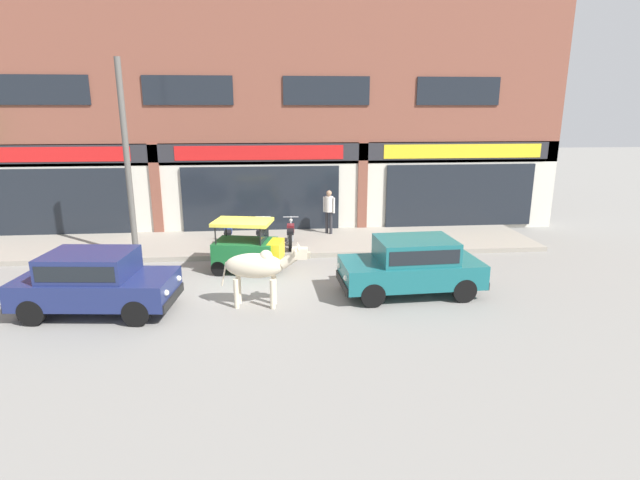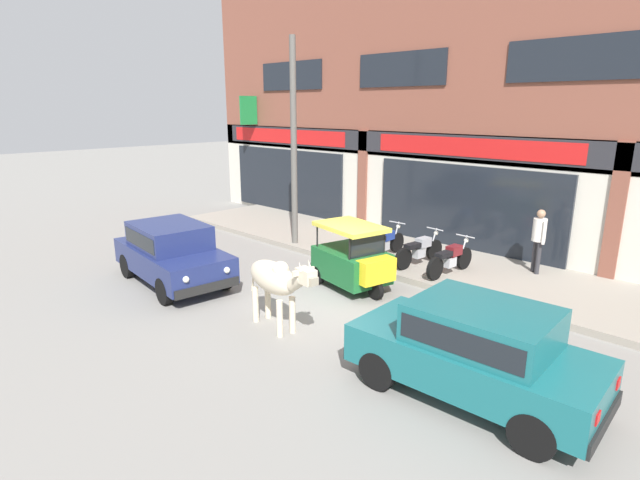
% 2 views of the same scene
% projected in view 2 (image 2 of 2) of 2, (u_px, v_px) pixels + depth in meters
% --- Properties ---
extents(ground_plane, '(90.00, 90.00, 0.00)m').
position_uv_depth(ground_plane, '(332.00, 304.00, 10.83)').
color(ground_plane, gray).
extents(sidewalk, '(19.00, 3.42, 0.15)m').
position_uv_depth(sidewalk, '(431.00, 262.00, 13.51)').
color(sidewalk, gray).
rests_on(sidewalk, ground).
extents(shop_building, '(23.00, 1.40, 8.72)m').
position_uv_depth(shop_building, '(478.00, 107.00, 13.81)').
color(shop_building, brown).
rests_on(shop_building, ground).
extents(cow, '(2.15, 0.72, 1.61)m').
position_uv_depth(cow, '(276.00, 279.00, 9.39)').
color(cow, beige).
rests_on(cow, ground).
extents(car_0, '(3.73, 1.96, 1.46)m').
position_uv_depth(car_0, '(172.00, 250.00, 11.95)').
color(car_0, black).
rests_on(car_0, ground).
extents(car_1, '(3.67, 1.75, 1.46)m').
position_uv_depth(car_1, '(476.00, 347.00, 7.15)').
color(car_1, black).
rests_on(car_1, ground).
extents(auto_rickshaw, '(2.12, 1.50, 1.52)m').
position_uv_depth(auto_rickshaw, '(353.00, 262.00, 11.61)').
color(auto_rickshaw, black).
rests_on(auto_rickshaw, ground).
extents(motorcycle_0, '(0.52, 1.81, 0.88)m').
position_uv_depth(motorcycle_0, '(384.00, 243.00, 13.63)').
color(motorcycle_0, black).
rests_on(motorcycle_0, sidewalk).
extents(motorcycle_1, '(0.52, 1.81, 0.88)m').
position_uv_depth(motorcycle_1, '(419.00, 250.00, 12.95)').
color(motorcycle_1, black).
rests_on(motorcycle_1, sidewalk).
extents(motorcycle_2, '(0.52, 1.81, 0.88)m').
position_uv_depth(motorcycle_2, '(450.00, 259.00, 12.21)').
color(motorcycle_2, black).
rests_on(motorcycle_2, sidewalk).
extents(pedestrian, '(0.40, 0.35, 1.60)m').
position_uv_depth(pedestrian, '(539.00, 234.00, 12.15)').
color(pedestrian, '#2D2D33').
rests_on(pedestrian, sidewalk).
extents(utility_pole, '(0.18, 0.18, 5.90)m').
position_uv_depth(utility_pole, '(294.00, 144.00, 14.37)').
color(utility_pole, '#595651').
rests_on(utility_pole, sidewalk).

